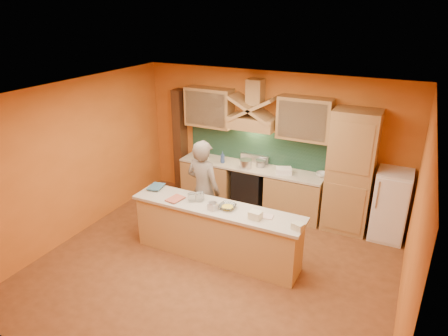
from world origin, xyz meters
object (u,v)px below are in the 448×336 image
at_px(mixing_bowl, 228,207).
at_px(stove, 250,187).
at_px(kitchen_scale, 213,206).
at_px(fridge, 390,205).
at_px(person, 203,190).

bearing_deg(mixing_bowl, stove, 101.71).
relative_size(stove, kitchen_scale, 6.84).
distance_m(stove, fridge, 2.71).
relative_size(stove, mixing_bowl, 3.35).
height_order(person, kitchen_scale, person).
bearing_deg(person, fridge, -146.28).
bearing_deg(fridge, kitchen_scale, -141.07).
height_order(stove, fridge, fridge).
height_order(fridge, mixing_bowl, fridge).
bearing_deg(fridge, mixing_bowl, -140.79).
bearing_deg(kitchen_scale, fridge, 50.19).
bearing_deg(kitchen_scale, stove, 106.91).
height_order(person, mixing_bowl, person).
bearing_deg(kitchen_scale, person, 141.32).
bearing_deg(mixing_bowl, person, 146.36).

